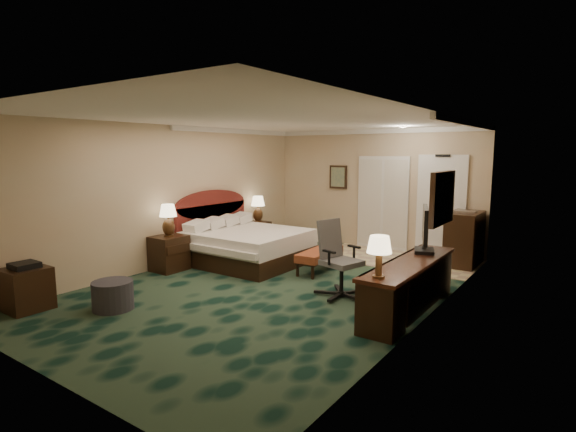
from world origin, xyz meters
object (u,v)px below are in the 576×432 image
Objects in this scene: lamp_near at (168,220)px; side_table at (26,289)px; bed at (249,247)px; tv at (425,230)px; nightstand_far at (257,234)px; ottoman at (113,295)px; desk at (410,286)px; lamp_far at (258,209)px; bed_bench at (320,261)px; desk_chair at (342,259)px; nightstand_near at (169,253)px; minibar at (464,239)px.

side_table is (-0.01, -2.54, -0.65)m from lamp_near.
bed is 3.63m from tv.
ottoman is (1.03, -4.51, -0.08)m from nightstand_far.
tv is (-0.03, 0.66, 0.69)m from desk.
ottoman is at bearing -77.06° from lamp_far.
bed_bench is at bearing 152.79° from desk.
lamp_far is at bearing 149.70° from bed_bench.
desk_chair is (-1.04, -0.64, -0.47)m from tv.
desk is at bearing -26.18° from nightstand_far.
bed is 3.15m from ottoman.
nightstand_far is 4.04m from desk_chair.
ottoman is 4.60m from tv.
nightstand_far is at bearing 90.63° from side_table.
bed is at bearing -57.65° from lamp_far.
lamp_far is 4.72m from ottoman.
tv reaches higher than desk_chair.
lamp_near is at bearing -122.17° from bed.
desk is at bearing 34.31° from side_table.
lamp_far is 0.50× the size of bed_bench.
side_table is 5.34m from desk.
desk is 1.10m from desk_chair.
bed_bench is 1.03× the size of desk_chair.
nightstand_near is 0.62m from lamp_near.
bed is 1.66m from lamp_near.
desk is (4.40, 0.47, -0.60)m from lamp_near.
nightstand_far is 5.21m from side_table.
minibar is (1.03, 3.08, -0.06)m from desk_chair.
lamp_near is (-0.82, -1.30, 0.62)m from bed.
side_table is at bearing -123.80° from bed_bench.
minibar reaches higher than bed.
minibar is at bearing 90.75° from desk.
tv is at bearing 46.18° from desk_chair.
bed reaches higher than side_table.
desk_chair is (3.39, -2.17, 0.30)m from nightstand_far.
lamp_far is (-0.90, 1.42, 0.55)m from bed.
lamp_far is 0.52× the size of desk_chair.
desk_chair is (3.34, 3.03, 0.28)m from side_table.
bed_bench is at bearing 33.77° from lamp_near.
ottoman is 0.23× the size of desk.
minibar reaches higher than bed_bench.
nightstand_far is (-0.88, 1.37, -0.04)m from bed.
nightstand_far is 2.75m from lamp_near.
lamp_far is at bearing 122.35° from bed.
lamp_near is 0.50× the size of bed_bench.
tv reaches higher than desk.
desk is (4.48, -2.25, -0.52)m from lamp_far.
bed is 1.76m from lamp_far.
minibar is at bearing 86.15° from desk_chair.
lamp_far is 1.02× the size of side_table.
lamp_far is 0.58× the size of minibar.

